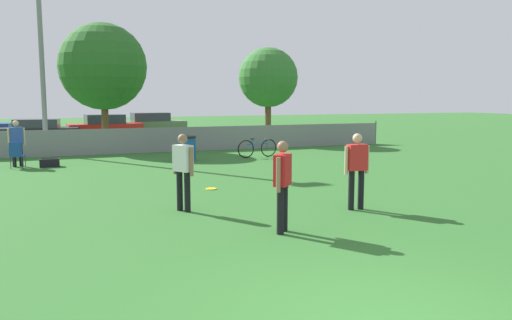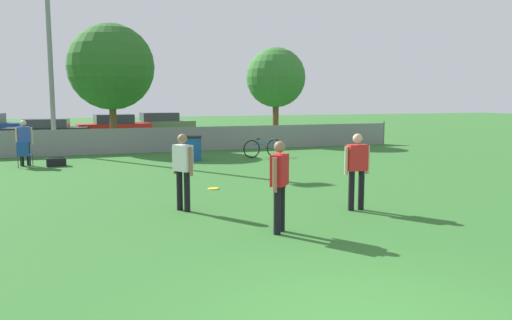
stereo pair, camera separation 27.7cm
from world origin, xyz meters
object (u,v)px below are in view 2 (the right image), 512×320
(player_defender_red, at_px, (357,166))
(folding_chair_sideline, at_px, (24,153))
(player_thrower_red, at_px, (279,180))
(light_pole, at_px, (48,19))
(tree_far_right, at_px, (276,78))
(parked_car_red, at_px, (114,127))
(tree_near_pole, at_px, (111,67))
(bicycle_sideline, at_px, (263,148))
(trash_bin, at_px, (193,148))
(parked_car_dark, at_px, (47,131))
(spectator_in_blue, at_px, (24,140))
(gear_bag_sideline, at_px, (56,162))
(player_receiver_white, at_px, (183,166))
(parked_car_olive, at_px, (159,124))
(frisbee_disc, at_px, (213,189))

(player_defender_red, xyz_separation_m, folding_chair_sideline, (-7.34, 9.66, -0.45))
(player_thrower_red, bearing_deg, light_pole, 57.10)
(light_pole, distance_m, player_thrower_red, 16.28)
(tree_far_right, bearing_deg, parked_car_red, 143.23)
(tree_near_pole, height_order, tree_far_right, tree_near_pole)
(tree_near_pole, distance_m, bicycle_sideline, 8.58)
(trash_bin, bearing_deg, folding_chair_sideline, 179.57)
(tree_far_right, xyz_separation_m, parked_car_dark, (-11.53, 4.49, -2.83))
(spectator_in_blue, height_order, bicycle_sideline, spectator_in_blue)
(light_pole, bearing_deg, player_thrower_red, -74.13)
(folding_chair_sideline, bearing_deg, bicycle_sideline, -166.79)
(player_thrower_red, height_order, trash_bin, player_thrower_red)
(gear_bag_sideline, distance_m, parked_car_dark, 10.40)
(trash_bin, bearing_deg, light_pole, 140.24)
(tree_far_right, xyz_separation_m, player_receiver_white, (-7.95, -14.35, -2.50))
(player_receiver_white, height_order, parked_car_olive, player_receiver_white)
(trash_bin, distance_m, parked_car_olive, 13.82)
(frisbee_disc, bearing_deg, parked_car_red, 93.95)
(frisbee_disc, bearing_deg, gear_bag_sideline, 123.17)
(parked_car_dark, xyz_separation_m, parked_car_red, (3.60, 1.44, 0.06))
(bicycle_sideline, distance_m, gear_bag_sideline, 7.83)
(gear_bag_sideline, height_order, parked_car_red, parked_car_red)
(tree_far_right, bearing_deg, tree_near_pole, -178.30)
(parked_car_dark, bearing_deg, bicycle_sideline, -44.43)
(tree_near_pole, xyz_separation_m, folding_chair_sideline, (-3.39, -5.65, -3.32))
(gear_bag_sideline, xyz_separation_m, parked_car_dark, (-0.77, 10.36, 0.48))
(tree_near_pole, xyz_separation_m, player_defender_red, (3.95, -15.30, -2.87))
(trash_bin, bearing_deg, parked_car_red, 100.04)
(light_pole, height_order, parked_car_red, light_pole)
(player_defender_red, height_order, gear_bag_sideline, player_defender_red)
(folding_chair_sideline, bearing_deg, parked_car_dark, -78.14)
(bicycle_sideline, xyz_separation_m, parked_car_olive, (-2.02, 13.75, 0.34))
(tree_near_pole, xyz_separation_m, trash_bin, (2.56, -5.69, -3.35))
(trash_bin, height_order, gear_bag_sideline, trash_bin)
(tree_near_pole, distance_m, tree_far_right, 8.40)
(parked_car_red, height_order, parked_car_olive, parked_car_olive)
(light_pole, bearing_deg, tree_near_pole, 29.10)
(spectator_in_blue, xyz_separation_m, parked_car_red, (3.86, 11.34, -0.24))
(frisbee_disc, relative_size, bicycle_sideline, 0.17)
(gear_bag_sideline, height_order, parked_car_dark, parked_car_dark)
(parked_car_red, bearing_deg, spectator_in_blue, -113.82)
(bicycle_sideline, distance_m, trash_bin, 2.90)
(bicycle_sideline, xyz_separation_m, parked_car_dark, (-8.60, 10.39, 0.25))
(tree_far_right, bearing_deg, light_pole, -171.29)
(trash_bin, bearing_deg, tree_far_right, 45.53)
(tree_near_pole, relative_size, parked_car_olive, 1.31)
(frisbee_disc, bearing_deg, parked_car_dark, 106.27)
(player_receiver_white, xyz_separation_m, parked_car_red, (0.02, 20.28, -0.26))
(tree_far_right, relative_size, player_defender_red, 3.05)
(trash_bin, xyz_separation_m, parked_car_dark, (-5.70, 10.43, 0.15))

